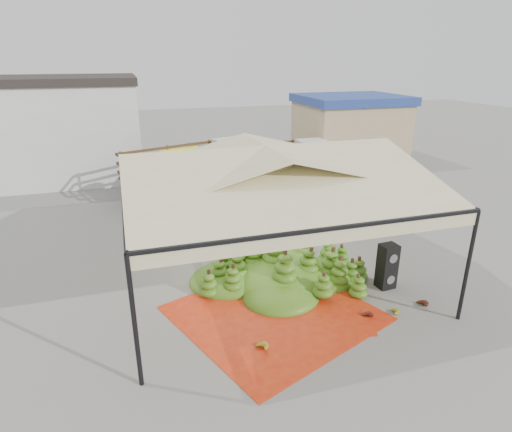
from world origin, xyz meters
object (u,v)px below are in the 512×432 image
object	(u,v)px
vendor	(255,211)
banana_heap	(282,261)
speaker_stack	(387,266)
truck_right	(282,157)
truck_left	(201,164)

from	to	relation	value
vendor	banana_heap	bearing A→B (deg)	64.72
banana_heap	vendor	world-z (taller)	vendor
speaker_stack	vendor	size ratio (longest dim) A/B	0.74
vendor	truck_right	world-z (taller)	truck_right
banana_heap	speaker_stack	bearing A→B (deg)	-26.13
vendor	truck_left	size ratio (longest dim) A/B	0.25
speaker_stack	banana_heap	bearing A→B (deg)	148.90
truck_right	banana_heap	bearing A→B (deg)	-111.75
speaker_stack	truck_right	distance (m)	11.95
vendor	truck_right	size ratio (longest dim) A/B	0.31
truck_right	truck_left	bearing A→B (deg)	-168.98
truck_left	truck_right	world-z (taller)	truck_left
truck_right	speaker_stack	bearing A→B (deg)	-97.00
banana_heap	truck_right	size ratio (longest dim) A/B	0.95
vendor	truck_right	xyz separation A→B (m)	(3.66, 6.91, 0.31)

